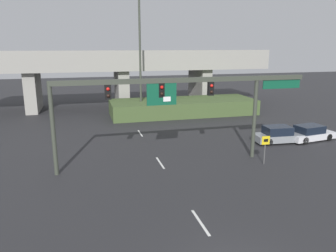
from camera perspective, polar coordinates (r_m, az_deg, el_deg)
name	(u,v)px	position (r m, az deg, el deg)	size (l,w,h in m)	color
lane_markings	(149,146)	(27.41, -3.37, -3.47)	(0.14, 27.49, 0.01)	silver
signal_gantry	(180,94)	(22.18, 2.04, 5.60)	(17.75, 0.44, 6.06)	#383D33
speed_limit_sign	(265,145)	(23.81, 16.58, -3.27)	(0.60, 0.11, 2.11)	#4C4C4C
highway_light_pole_near	(140,42)	(38.22, -4.93, 14.32)	(0.70, 0.36, 16.23)	#383D33
overpass_bridge	(121,68)	(44.76, -8.21, 9.94)	(39.57, 7.64, 7.57)	gray
grass_embankment	(183,107)	(39.95, 2.63, 3.35)	(17.43, 6.05, 1.75)	#42562D
parked_sedan_near_right	(278,135)	(29.74, 18.67, -1.49)	(4.37, 2.03, 1.43)	gray
parked_sedan_mid_right	(310,133)	(31.40, 23.49, -1.18)	(4.60, 2.37, 1.36)	silver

